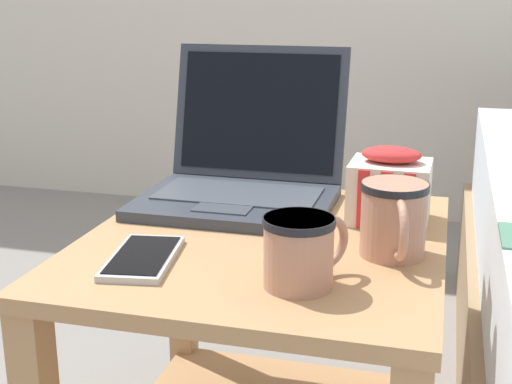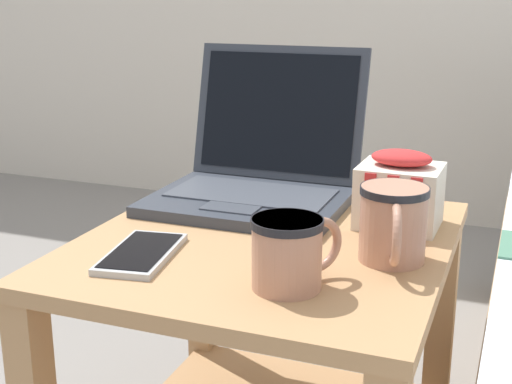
{
  "view_description": "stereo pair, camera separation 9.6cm",
  "coord_description": "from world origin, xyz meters",
  "views": [
    {
      "loc": [
        0.24,
        -0.94,
        0.81
      ],
      "look_at": [
        0.0,
        -0.04,
        0.55
      ],
      "focal_mm": 50.0,
      "sensor_mm": 36.0,
      "label": 1
    },
    {
      "loc": [
        0.33,
        -0.91,
        0.81
      ],
      "look_at": [
        0.0,
        -0.04,
        0.55
      ],
      "focal_mm": 50.0,
      "sensor_mm": 36.0,
      "label": 2
    }
  ],
  "objects": [
    {
      "name": "mug_front_right",
      "position": [
        0.18,
        -0.02,
        0.52
      ],
      "size": [
        0.09,
        0.13,
        0.1
      ],
      "color": "tan",
      "rests_on": "bedside_table"
    },
    {
      "name": "mug_front_left",
      "position": [
        0.09,
        -0.15,
        0.52
      ],
      "size": [
        0.1,
        0.11,
        0.09
      ],
      "color": "tan",
      "rests_on": "bedside_table"
    },
    {
      "name": "bedside_table",
      "position": [
        0.0,
        0.0,
        0.3
      ],
      "size": [
        0.51,
        0.56,
        0.47
      ],
      "color": "tan",
      "rests_on": "ground_plane"
    },
    {
      "name": "cell_phone",
      "position": [
        -0.13,
        -0.13,
        0.47
      ],
      "size": [
        0.1,
        0.17,
        0.01
      ],
      "color": "#B7BABC",
      "rests_on": "bedside_table"
    },
    {
      "name": "laptop",
      "position": [
        -0.08,
        0.18,
        0.52
      ],
      "size": [
        0.31,
        0.31,
        0.25
      ],
      "color": "#333842",
      "rests_on": "bedside_table"
    },
    {
      "name": "snack_bag",
      "position": [
        0.17,
        0.12,
        0.52
      ],
      "size": [
        0.12,
        0.11,
        0.12
      ],
      "color": "silver",
      "rests_on": "bedside_table"
    }
  ]
}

